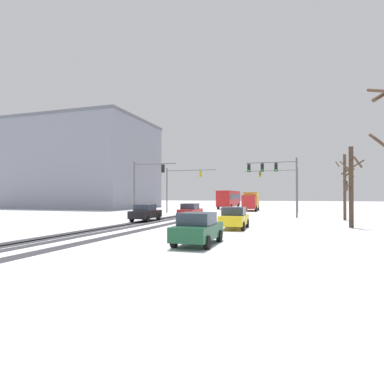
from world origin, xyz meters
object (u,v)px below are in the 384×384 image
traffic_signal_far_left (181,182)px  traffic_signal_near_right (276,174)px  bare_tree_sidewalk_far (345,185)px  traffic_signal_far_right (282,181)px  traffic_signal_near_left (145,179)px  bus_oncoming (229,198)px  box_truck_delivery (251,201)px  car_dark_green_fourth (198,229)px  car_black_second (145,213)px  bare_tree_sidewalk_mid (351,185)px  office_building_far_left_block (84,165)px  car_yellow_cab_third (234,218)px  car_red_lead (190,211)px

traffic_signal_far_left → traffic_signal_near_right: bearing=-29.6°
bare_tree_sidewalk_far → traffic_signal_far_right: bearing=118.4°
traffic_signal_far_left → traffic_signal_near_left: bearing=-94.0°
bus_oncoming → box_truck_delivery: bearing=-56.8°
box_truck_delivery → traffic_signal_near_right: bearing=-73.5°
car_dark_green_fourth → box_truck_delivery: (-2.78, 38.31, 0.82)m
bus_oncoming → car_dark_green_fourth: bearing=-80.1°
traffic_signal_far_right → bare_tree_sidewalk_far: (6.75, -12.47, -0.97)m
traffic_signal_near_right → car_black_second: (-11.72, -7.90, -3.95)m
bare_tree_sidewalk_mid → bare_tree_sidewalk_far: bearing=86.3°
traffic_signal_far_right → office_building_far_left_block: bearing=168.2°
office_building_far_left_block → bus_oncoming: bearing=10.4°
car_yellow_cab_third → office_building_far_left_block: size_ratio=0.16×
traffic_signal_near_left → car_yellow_cab_third: size_ratio=1.56×
traffic_signal_far_left → car_dark_green_fourth: (11.53, -28.75, -3.70)m
car_dark_green_fourth → traffic_signal_far_left: bearing=111.9°
box_truck_delivery → bus_oncoming: bearing=123.2°
traffic_signal_far_left → traffic_signal_near_left: same height
traffic_signal_near_left → box_truck_delivery: bearing=64.2°
traffic_signal_far_left → bare_tree_sidewalk_mid: size_ratio=1.20×
traffic_signal_near_right → car_yellow_cab_third: 13.19m
traffic_signal_far_left → bare_tree_sidewalk_far: size_ratio=1.13×
traffic_signal_near_left → bare_tree_sidewalk_far: bearing=4.4°
car_red_lead → car_black_second: 5.73m
car_red_lead → office_building_far_left_block: bearing=143.0°
car_yellow_cab_third → box_truck_delivery: bearing=95.7°
bus_oncoming → bare_tree_sidewalk_mid: size_ratio=1.76×
traffic_signal_near_left → car_yellow_cab_third: bearing=-39.6°
bare_tree_sidewalk_far → car_red_lead: bearing=-170.8°
box_truck_delivery → bare_tree_sidewalk_far: 21.61m
car_dark_green_fourth → bare_tree_sidewalk_far: bearing=65.8°
traffic_signal_near_right → box_truck_delivery: 18.50m
traffic_signal_far_right → car_red_lead: size_ratio=1.82×
car_black_second → office_building_far_left_block: (-27.95, 28.19, 7.91)m
traffic_signal_near_left → bare_tree_sidewalk_mid: traffic_signal_near_left is taller
traffic_signal_near_left → car_black_second: (2.92, -5.82, -3.57)m
traffic_signal_near_right → bare_tree_sidewalk_far: bare_tree_sidewalk_far is taller
traffic_signal_far_right → car_black_second: 23.42m
traffic_signal_near_left → car_black_second: size_ratio=1.58×
car_dark_green_fourth → box_truck_delivery: size_ratio=0.55×
car_black_second → bare_tree_sidewalk_far: 20.10m
car_yellow_cab_third → box_truck_delivery: box_truck_delivery is taller
box_truck_delivery → traffic_signal_far_right: bearing=-46.4°
traffic_signal_near_right → traffic_signal_near_left: size_ratio=1.00×
bare_tree_sidewalk_mid → car_black_second: bearing=177.3°
car_red_lead → bare_tree_sidewalk_mid: bare_tree_sidewalk_mid is taller
traffic_signal_far_left → car_black_second: 16.40m
car_black_second → car_yellow_cab_third: (9.53, -4.49, 0.00)m
traffic_signal_near_left → car_black_second: 7.42m
box_truck_delivery → car_dark_green_fourth: bearing=-85.9°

